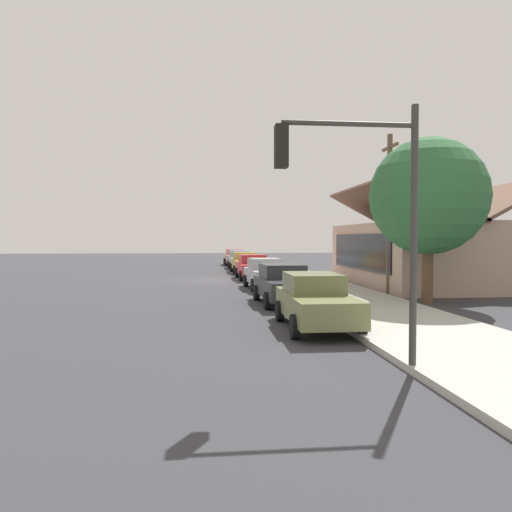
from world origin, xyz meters
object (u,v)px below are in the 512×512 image
at_px(car_charcoal, 284,284).
at_px(car_olive, 315,301).
at_px(shade_tree, 428,197).
at_px(car_coral, 234,257).
at_px(car_mustard, 244,262).
at_px(car_cherry, 253,267).
at_px(car_skyblue, 240,259).
at_px(traffic_light_main, 361,193).
at_px(car_silver, 265,273).
at_px(utility_pole_wooden, 389,211).
at_px(fire_hydrant_red, 293,279).

relative_size(car_charcoal, car_olive, 0.98).
bearing_deg(car_charcoal, shade_tree, 81.70).
xyz_separation_m(car_coral, car_olive, (35.27, 0.20, -0.00)).
height_order(car_coral, car_mustard, same).
bearing_deg(shade_tree, car_cherry, -156.08).
height_order(car_skyblue, traffic_light_main, traffic_light_main).
bearing_deg(car_silver, utility_pole_wooden, 55.43).
bearing_deg(car_olive, traffic_light_main, -2.38).
xyz_separation_m(car_skyblue, car_silver, (17.87, 0.04, -0.00)).
bearing_deg(car_olive, car_silver, -179.19).
xyz_separation_m(car_silver, traffic_light_main, (16.39, -0.23, 2.68)).
height_order(car_skyblue, shade_tree, shade_tree).
relative_size(car_skyblue, car_olive, 0.99).
height_order(shade_tree, traffic_light_main, shade_tree).
height_order(car_cherry, fire_hydrant_red, car_cherry).
xyz_separation_m(car_coral, car_charcoal, (29.87, 0.14, -0.00)).
relative_size(car_coral, car_cherry, 0.97).
bearing_deg(car_mustard, car_cherry, -0.83).
bearing_deg(car_cherry, car_coral, 179.35).
distance_m(car_coral, utility_pole_wooden, 27.85).
bearing_deg(car_charcoal, fire_hydrant_red, 163.73).
relative_size(car_coral, car_mustard, 0.96).
bearing_deg(car_silver, car_cherry, 177.08).
distance_m(car_cherry, shade_tree, 14.64).
bearing_deg(car_mustard, car_skyblue, 177.75).
relative_size(utility_pole_wooden, fire_hydrant_red, 10.56).
height_order(car_mustard, shade_tree, shade_tree).
bearing_deg(car_coral, car_skyblue, 1.18).
xyz_separation_m(car_skyblue, car_olive, (29.35, 0.08, -0.00)).
bearing_deg(car_silver, car_mustard, 177.28).
relative_size(car_cherry, utility_pole_wooden, 0.65).
xyz_separation_m(car_silver, car_olive, (11.48, 0.03, 0.00)).
bearing_deg(car_olive, car_cherry, -179.13).
bearing_deg(car_coral, car_charcoal, 0.26).
relative_size(car_mustard, fire_hydrant_red, 6.92).
relative_size(car_olive, utility_pole_wooden, 0.61).
bearing_deg(shade_tree, car_skyblue, -166.78).
xyz_separation_m(car_skyblue, traffic_light_main, (34.25, -0.18, 2.68)).
bearing_deg(car_skyblue, car_coral, -178.79).
xyz_separation_m(car_coral, fire_hydrant_red, (24.03, 1.60, -0.32)).
distance_m(car_charcoal, car_olive, 5.40).
height_order(car_olive, fire_hydrant_red, car_olive).
relative_size(car_mustard, utility_pole_wooden, 0.66).
xyz_separation_m(car_skyblue, car_mustard, (5.56, -0.07, -0.00)).
bearing_deg(car_silver, traffic_light_main, -4.02).
bearing_deg(shade_tree, car_charcoal, -96.03).
xyz_separation_m(car_coral, shade_tree, (30.48, 5.89, 3.50)).
bearing_deg(car_cherry, car_mustard, 179.64).
distance_m(car_olive, utility_pole_wooden, 10.28).
distance_m(car_mustard, fire_hydrant_red, 12.65).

